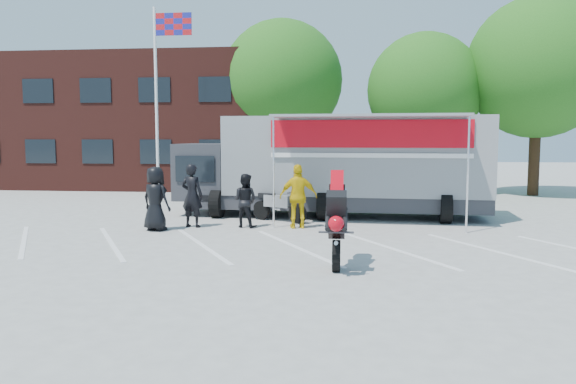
% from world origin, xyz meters
% --- Properties ---
extents(ground, '(100.00, 100.00, 0.00)m').
position_xyz_m(ground, '(0.00, 0.00, 0.00)').
color(ground, '#ACACA6').
rests_on(ground, ground).
extents(parking_bay_lines, '(18.09, 13.33, 0.01)m').
position_xyz_m(parking_bay_lines, '(0.00, 1.00, 0.01)').
color(parking_bay_lines, white).
rests_on(parking_bay_lines, ground).
extents(office_building, '(18.00, 8.00, 7.00)m').
position_xyz_m(office_building, '(-10.00, 18.00, 3.50)').
color(office_building, '#4C1E18').
rests_on(office_building, ground).
extents(flagpole, '(1.61, 0.12, 8.00)m').
position_xyz_m(flagpole, '(-6.24, 10.00, 5.05)').
color(flagpole, white).
rests_on(flagpole, ground).
extents(tree_left, '(6.12, 6.12, 8.64)m').
position_xyz_m(tree_left, '(-2.00, 16.00, 5.57)').
color(tree_left, '#382314').
rests_on(tree_left, ground).
extents(tree_mid, '(5.44, 5.44, 7.68)m').
position_xyz_m(tree_mid, '(5.00, 15.00, 4.94)').
color(tree_mid, '#382314').
rests_on(tree_mid, ground).
extents(tree_right, '(6.46, 6.46, 9.12)m').
position_xyz_m(tree_right, '(10.00, 14.50, 5.88)').
color(tree_right, '#382314').
rests_on(tree_right, ground).
extents(transporter_truck, '(11.01, 5.78, 3.41)m').
position_xyz_m(transporter_truck, '(1.20, 6.56, 0.00)').
color(transporter_truck, gray).
rests_on(transporter_truck, ground).
extents(parked_motorcycle, '(2.18, 1.62, 1.10)m').
position_xyz_m(parked_motorcycle, '(-0.75, 5.13, 0.00)').
color(parked_motorcycle, '#A9A9AE').
rests_on(parked_motorcycle, ground).
extents(stunt_bike_rider, '(0.91, 1.89, 2.21)m').
position_xyz_m(stunt_bike_rider, '(1.27, -0.70, 0.00)').
color(stunt_bike_rider, black).
rests_on(stunt_bike_rider, ground).
extents(spectator_leather_a, '(1.07, 0.90, 1.87)m').
position_xyz_m(spectator_leather_a, '(-4.10, 2.99, 0.94)').
color(spectator_leather_a, black).
rests_on(spectator_leather_a, ground).
extents(spectator_leather_b, '(0.80, 0.62, 1.93)m').
position_xyz_m(spectator_leather_b, '(-3.22, 3.72, 0.96)').
color(spectator_leather_b, black).
rests_on(spectator_leather_b, ground).
extents(spectator_leather_c, '(0.93, 0.81, 1.63)m').
position_xyz_m(spectator_leather_c, '(-1.63, 3.88, 0.81)').
color(spectator_leather_c, black).
rests_on(spectator_leather_c, ground).
extents(spectator_hivis, '(1.19, 0.68, 1.92)m').
position_xyz_m(spectator_hivis, '(-0.00, 3.87, 0.96)').
color(spectator_hivis, '#E3BA0B').
rests_on(spectator_hivis, ground).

